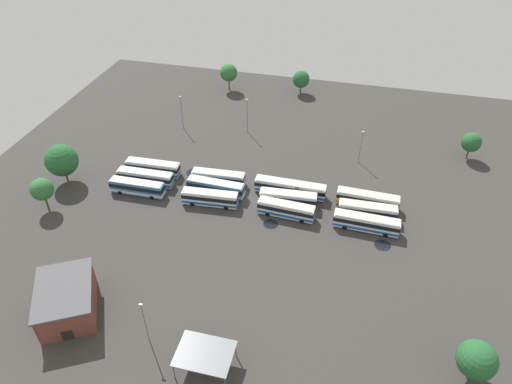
# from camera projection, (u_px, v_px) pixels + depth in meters

# --- Properties ---
(ground_plane) EXTENTS (130.29, 130.29, 0.00)m
(ground_plane) POSITION_uv_depth(u_px,v_px,m) (251.00, 199.00, 100.65)
(ground_plane) COLOR #383533
(bus_row0_slot0) EXTENTS (13.20, 3.00, 3.37)m
(bus_row0_slot0) POSITION_uv_depth(u_px,v_px,m) (368.00, 199.00, 97.79)
(bus_row0_slot0) COLOR silver
(bus_row0_slot0) RESTS_ON ground_plane
(bus_row0_slot1) EXTENTS (12.10, 2.95, 3.37)m
(bus_row0_slot1) POSITION_uv_depth(u_px,v_px,m) (367.00, 211.00, 94.90)
(bus_row0_slot1) COLOR silver
(bus_row0_slot1) RESTS_ON ground_plane
(bus_row0_slot2) EXTENTS (13.20, 2.96, 3.37)m
(bus_row0_slot2) POSITION_uv_depth(u_px,v_px,m) (366.00, 223.00, 91.95)
(bus_row0_slot2) COLOR silver
(bus_row0_slot2) RESTS_ON ground_plane
(bus_row1_slot0) EXTENTS (15.77, 2.72, 3.37)m
(bus_row1_slot0) POSITION_uv_depth(u_px,v_px,m) (290.00, 188.00, 100.96)
(bus_row1_slot0) COLOR silver
(bus_row1_slot0) RESTS_ON ground_plane
(bus_row1_slot1) EXTENTS (12.34, 3.38, 3.37)m
(bus_row1_slot1) POSITION_uv_depth(u_px,v_px,m) (288.00, 198.00, 98.07)
(bus_row1_slot1) COLOR silver
(bus_row1_slot1) RESTS_ON ground_plane
(bus_row1_slot2) EXTENTS (12.03, 3.24, 3.37)m
(bus_row1_slot2) POSITION_uv_depth(u_px,v_px,m) (286.00, 209.00, 95.20)
(bus_row1_slot2) COLOR silver
(bus_row1_slot2) RESTS_ON ground_plane
(bus_row2_slot0) EXTENTS (12.17, 3.28, 3.37)m
(bus_row2_slot0) POSITION_uv_depth(u_px,v_px,m) (218.00, 178.00, 103.92)
(bus_row2_slot0) COLOR silver
(bus_row2_slot0) RESTS_ON ground_plane
(bus_row2_slot1) EXTENTS (13.02, 2.99, 3.37)m
(bus_row2_slot1) POSITION_uv_depth(u_px,v_px,m) (216.00, 187.00, 101.14)
(bus_row2_slot1) COLOR teal
(bus_row2_slot1) RESTS_ON ground_plane
(bus_row2_slot2) EXTENTS (12.21, 3.45, 3.37)m
(bus_row2_slot2) POSITION_uv_depth(u_px,v_px,m) (210.00, 198.00, 98.22)
(bus_row2_slot2) COLOR silver
(bus_row2_slot2) RESTS_ON ground_plane
(bus_row3_slot0) EXTENTS (12.83, 3.02, 3.37)m
(bus_row3_slot0) POSITION_uv_depth(u_px,v_px,m) (153.00, 167.00, 107.13)
(bus_row3_slot0) COLOR silver
(bus_row3_slot0) RESTS_ON ground_plane
(bus_row3_slot1) EXTENTS (12.88, 2.90, 3.37)m
(bus_row3_slot1) POSITION_uv_depth(u_px,v_px,m) (145.00, 177.00, 104.10)
(bus_row3_slot1) COLOR silver
(bus_row3_slot1) RESTS_ON ground_plane
(bus_row3_slot2) EXTENTS (12.34, 2.75, 3.37)m
(bus_row3_slot2) POSITION_uv_depth(u_px,v_px,m) (137.00, 187.00, 101.14)
(bus_row3_slot2) COLOR teal
(bus_row3_slot2) RESTS_ON ground_plane
(depot_building) EXTENTS (13.76, 14.95, 5.73)m
(depot_building) POSITION_uv_depth(u_px,v_px,m) (67.00, 300.00, 75.39)
(depot_building) COLOR brown
(depot_building) RESTS_ON ground_plane
(maintenance_shelter) EXTENTS (8.45, 6.31, 3.58)m
(maintenance_shelter) POSITION_uv_depth(u_px,v_px,m) (205.00, 354.00, 67.06)
(maintenance_shelter) COLOR slate
(maintenance_shelter) RESTS_ON ground_plane
(lamp_post_far_corner) EXTENTS (0.56, 0.28, 9.17)m
(lamp_post_far_corner) POSITION_uv_depth(u_px,v_px,m) (145.00, 321.00, 69.58)
(lamp_post_far_corner) COLOR slate
(lamp_post_far_corner) RESTS_ON ground_plane
(lamp_post_mid_lot) EXTENTS (0.56, 0.28, 8.71)m
(lamp_post_mid_lot) POSITION_uv_depth(u_px,v_px,m) (361.00, 146.00, 109.00)
(lamp_post_mid_lot) COLOR slate
(lamp_post_mid_lot) RESTS_ON ground_plane
(lamp_post_by_building) EXTENTS (0.56, 0.28, 9.58)m
(lamp_post_by_building) POSITION_uv_depth(u_px,v_px,m) (182.00, 111.00, 121.53)
(lamp_post_by_building) COLOR slate
(lamp_post_by_building) RESTS_ON ground_plane
(lamp_post_near_entrance) EXTENTS (0.56, 0.28, 9.78)m
(lamp_post_near_entrance) POSITION_uv_depth(u_px,v_px,m) (247.00, 115.00, 119.92)
(lamp_post_near_entrance) COLOR slate
(lamp_post_near_entrance) RESTS_ON ground_plane
(tree_south_edge) EXTENTS (4.75, 4.75, 7.60)m
(tree_south_edge) POSITION_uv_depth(u_px,v_px,m) (42.00, 189.00, 94.97)
(tree_south_edge) COLOR brown
(tree_south_edge) RESTS_ON ground_plane
(tree_northeast) EXTENTS (7.27, 7.27, 9.47)m
(tree_northeast) POSITION_uv_depth(u_px,v_px,m) (62.00, 160.00, 102.28)
(tree_northeast) COLOR brown
(tree_northeast) RESTS_ON ground_plane
(tree_west_edge) EXTENTS (5.15, 5.15, 7.12)m
(tree_west_edge) POSITION_uv_depth(u_px,v_px,m) (301.00, 79.00, 138.90)
(tree_west_edge) COLOR brown
(tree_west_edge) RESTS_ON ground_plane
(tree_northwest) EXTENTS (4.72, 4.72, 6.92)m
(tree_northwest) POSITION_uv_depth(u_px,v_px,m) (471.00, 142.00, 110.64)
(tree_northwest) COLOR brown
(tree_northwest) RESTS_ON ground_plane
(tree_north_edge) EXTENTS (5.72, 5.72, 7.66)m
(tree_north_edge) POSITION_uv_depth(u_px,v_px,m) (477.00, 360.00, 64.75)
(tree_north_edge) COLOR brown
(tree_north_edge) RESTS_ON ground_plane
(tree_east_edge) EXTENTS (5.33, 5.33, 8.33)m
(tree_east_edge) POSITION_uv_depth(u_px,v_px,m) (229.00, 73.00, 139.99)
(tree_east_edge) COLOR brown
(tree_east_edge) RESTS_ON ground_plane
(puddle_between_rows) EXTENTS (3.11, 3.11, 0.01)m
(puddle_between_rows) POSITION_uv_depth(u_px,v_px,m) (271.00, 224.00, 94.31)
(puddle_between_rows) COLOR black
(puddle_between_rows) RESTS_ON ground_plane
(puddle_back_corner) EXTENTS (3.86, 3.86, 0.01)m
(puddle_back_corner) POSITION_uv_depth(u_px,v_px,m) (195.00, 173.00, 108.50)
(puddle_back_corner) COLOR black
(puddle_back_corner) RESTS_ON ground_plane
(puddle_centre_drain) EXTENTS (3.27, 3.27, 0.01)m
(puddle_centre_drain) POSITION_uv_depth(u_px,v_px,m) (383.00, 245.00, 89.44)
(puddle_centre_drain) COLOR black
(puddle_centre_drain) RESTS_ON ground_plane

